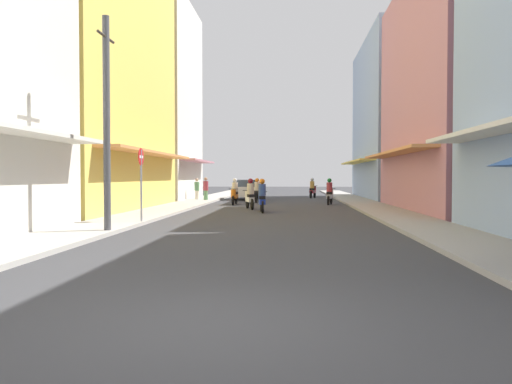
{
  "coord_description": "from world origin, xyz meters",
  "views": [
    {
      "loc": [
        0.93,
        -5.58,
        1.66
      ],
      "look_at": [
        -0.55,
        15.08,
        1.04
      ],
      "focal_mm": 35.4,
      "sensor_mm": 36.0,
      "label": 1
    }
  ],
  "objects": [
    {
      "name": "motorbike_black",
      "position": [
        -1.3,
        27.03,
        0.7
      ],
      "size": [
        0.55,
        1.81,
        1.58
      ],
      "color": "black",
      "rests_on": "ground"
    },
    {
      "name": "motorbike_blue",
      "position": [
        -0.47,
        17.91,
        0.7
      ],
      "size": [
        0.55,
        1.81,
        1.58
      ],
      "color": "black",
      "rests_on": "ground"
    },
    {
      "name": "sidewalk_left",
      "position": [
        -5.23,
        22.22,
        0.06
      ],
      "size": [
        2.19,
        60.45,
        0.12
      ],
      "primitive_type": "cube",
      "color": "#ADA89E",
      "rests_on": "ground"
    },
    {
      "name": "building_right_far",
      "position": [
        9.31,
        33.29,
        5.94
      ],
      "size": [
        7.05,
        13.5,
        11.88
      ],
      "color": "#8CA5CC",
      "rests_on": "ground"
    },
    {
      "name": "sidewalk_right",
      "position": [
        5.23,
        22.22,
        0.06
      ],
      "size": [
        2.19,
        60.45,
        0.12
      ],
      "primitive_type": "cube",
      "color": "#9E9991",
      "rests_on": "ground"
    },
    {
      "name": "parked_car",
      "position": [
        -2.46,
        31.19,
        0.74
      ],
      "size": [
        1.83,
        4.13,
        1.45
      ],
      "color": "silver",
      "rests_on": "ground"
    },
    {
      "name": "utility_pole",
      "position": [
        -4.38,
        8.59,
        3.2
      ],
      "size": [
        0.2,
        1.2,
        6.25
      ],
      "color": "#4C4C4F",
      "rests_on": "ground"
    },
    {
      "name": "pedestrian_crossing",
      "position": [
        -5.6,
        28.73,
        0.78
      ],
      "size": [
        0.34,
        0.34,
        1.56
      ],
      "color": "beige",
      "rests_on": "ground"
    },
    {
      "name": "motorbike_white",
      "position": [
        -1.22,
        20.13,
        0.7
      ],
      "size": [
        0.69,
        1.76,
        1.58
      ],
      "color": "black",
      "rests_on": "ground"
    },
    {
      "name": "building_left_mid",
      "position": [
        -9.32,
        18.46,
        8.42
      ],
      "size": [
        7.05,
        13.68,
        16.85
      ],
      "color": "#EFD159",
      "rests_on": "ground"
    },
    {
      "name": "building_left_far",
      "position": [
        -9.31,
        30.48,
        7.03
      ],
      "size": [
        7.05,
        8.92,
        14.08
      ],
      "color": "silver",
      "rests_on": "ground"
    },
    {
      "name": "pedestrian_midway",
      "position": [
        -4.82,
        27.77,
        0.81
      ],
      "size": [
        0.34,
        0.34,
        1.63
      ],
      "color": "#598C59",
      "rests_on": "ground"
    },
    {
      "name": "motorbike_orange",
      "position": [
        -2.48,
        24.25,
        0.7
      ],
      "size": [
        0.55,
        1.81,
        1.58
      ],
      "color": "black",
      "rests_on": "ground"
    },
    {
      "name": "building_right_mid",
      "position": [
        9.31,
        19.05,
        5.62
      ],
      "size": [
        7.05,
        13.06,
        11.25
      ],
      "color": "#B7727F",
      "rests_on": "ground"
    },
    {
      "name": "motorbike_silver",
      "position": [
        3.19,
        24.76,
        0.7
      ],
      "size": [
        0.63,
        1.79,
        1.58
      ],
      "color": "black",
      "rests_on": "ground"
    },
    {
      "name": "street_sign_no_entry",
      "position": [
        -4.28,
        11.55,
        1.72
      ],
      "size": [
        0.07,
        0.6,
        2.65
      ],
      "color": "gray",
      "rests_on": "ground"
    },
    {
      "name": "motorbike_maroon",
      "position": [
        2.55,
        34.14,
        0.7
      ],
      "size": [
        0.69,
        1.76,
        1.58
      ],
      "color": "black",
      "rests_on": "ground"
    },
    {
      "name": "ground_plane",
      "position": [
        0.0,
        22.22,
        0.0
      ],
      "size": [
        115.38,
        115.38,
        0.0
      ],
      "primitive_type": "plane",
      "color": "#38383A"
    }
  ]
}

